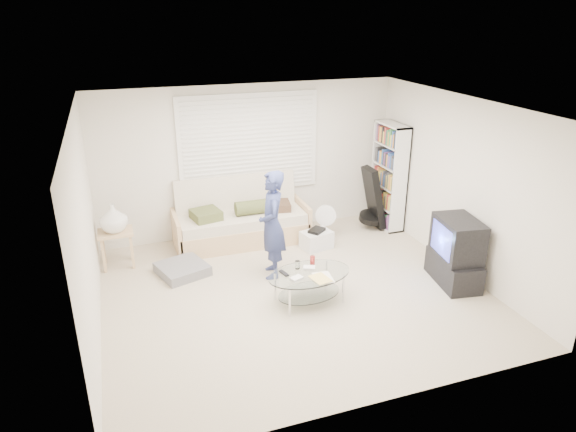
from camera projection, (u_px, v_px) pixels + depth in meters
name	position (u px, v px, depth m)	size (l,w,h in m)	color
ground	(295.00, 292.00, 6.97)	(5.00, 5.00, 0.00)	tan
room_shell	(283.00, 168.00, 6.78)	(5.02, 4.52, 2.51)	silver
window_blinds	(249.00, 144.00, 8.32)	(2.32, 0.08, 1.62)	silver
futon_sofa	(241.00, 221.00, 8.41)	(2.16, 0.87, 1.06)	tan
grey_floor_pillow	(182.00, 269.00, 7.44)	(0.64, 0.64, 0.14)	slate
side_table	(114.00, 221.00, 7.42)	(0.50, 0.40, 0.99)	tan
bookshelf	(389.00, 176.00, 8.81)	(0.29, 0.77, 1.82)	white
guitar_case	(373.00, 202.00, 8.83)	(0.42, 0.41, 1.09)	black
floor_fan	(324.00, 219.00, 8.53)	(0.36, 0.24, 0.59)	white
storage_bin	(317.00, 239.00, 8.23)	(0.53, 0.43, 0.33)	white
tv_unit	(456.00, 252.00, 7.07)	(0.60, 0.94, 0.95)	black
coffee_table	(309.00, 279.00, 6.64)	(1.19, 0.83, 0.54)	silver
standing_person	(272.00, 225.00, 7.15)	(0.57, 0.37, 1.56)	navy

